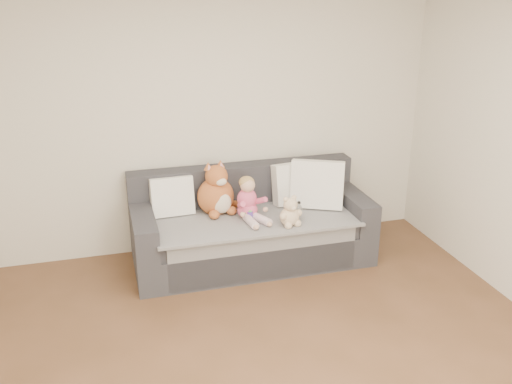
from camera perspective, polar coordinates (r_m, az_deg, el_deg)
The scene contains 10 objects.
room_shell at distance 3.48m, azimuth 0.92°, elevation -0.27°, with size 5.00×5.00×5.00m.
sofa at distance 5.41m, azimuth -0.54°, elevation -3.67°, with size 2.20×0.94×0.85m.
cushion_left at distance 5.30m, azimuth -8.38°, elevation -0.43°, with size 0.40×0.20×0.37m.
cushion_right_back at distance 5.53m, azimuth 3.90°, elevation 0.89°, with size 0.46×0.25×0.41m.
cushion_right_front at distance 5.44m, azimuth 6.16°, elevation 0.77°, with size 0.54×0.42×0.47m.
toddler at distance 5.16m, azimuth -0.73°, elevation -0.94°, with size 0.28×0.41×0.40m.
plush_cat at distance 5.29m, azimuth -3.96°, elevation -0.13°, with size 0.42×0.41×0.52m.
teddy_bear at distance 5.04m, azimuth 3.44°, elevation -2.18°, with size 0.22×0.17×0.28m.
plush_cow at distance 5.20m, azimuth 3.65°, elevation -1.87°, with size 0.15×0.23×0.19m.
sippy_cup at distance 5.17m, azimuth -0.63°, elevation -2.20°, with size 0.10×0.07×0.11m.
Camera 1 is at (-0.93, -2.69, 2.56)m, focal length 40.00 mm.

